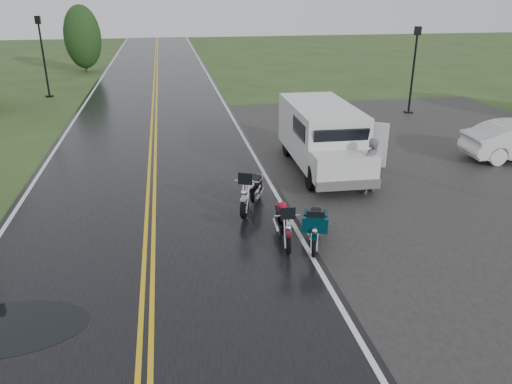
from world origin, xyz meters
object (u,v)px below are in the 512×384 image
person_at_van (370,167)px  lamp_post_far_right (413,71)px  motorcycle_teal (314,237)px  lamp_post_far_left (44,57)px  motorcycle_silver (244,199)px  motorcycle_red (288,234)px  van_white (313,156)px

person_at_van → lamp_post_far_right: lamp_post_far_right is taller
motorcycle_teal → lamp_post_far_left: bearing=132.9°
motorcycle_teal → lamp_post_far_right: (9.02, 13.54, 1.59)m
lamp_post_far_left → lamp_post_far_right: lamp_post_far_left is taller
motorcycle_silver → lamp_post_far_right: size_ratio=0.50×
motorcycle_teal → lamp_post_far_right: size_ratio=0.44×
motorcycle_red → motorcycle_teal: bearing=-18.2°
motorcycle_teal → person_at_van: size_ratio=1.08×
motorcycle_teal → motorcycle_silver: (-1.27, 2.36, 0.08)m
lamp_post_far_right → motorcycle_red: bearing=-125.8°
motorcycle_silver → lamp_post_far_right: 15.27m
van_white → person_at_van: bearing=-19.3°
motorcycle_red → lamp_post_far_right: bearing=59.0°
motorcycle_silver → person_at_van: (4.09, 1.24, 0.24)m
lamp_post_far_left → motorcycle_teal: bearing=-64.9°
motorcycle_red → van_white: size_ratio=0.34×
motorcycle_red → motorcycle_silver: bearing=113.1°
motorcycle_teal → lamp_post_far_left: 23.55m
motorcycle_silver → lamp_post_far_right: bearing=71.1°
lamp_post_far_left → motorcycle_red: bearing=-65.9°
motorcycle_silver → lamp_post_far_left: size_ratio=0.47×
motorcycle_red → lamp_post_far_right: 16.47m
motorcycle_teal → motorcycle_silver: size_ratio=0.88×
motorcycle_silver → van_white: van_white is taller
lamp_post_far_right → van_white: bearing=-130.1°
motorcycle_silver → lamp_post_far_left: lamp_post_far_left is taller
person_at_van → lamp_post_far_right: bearing=-153.8°
motorcycle_red → person_at_van: bearing=49.6°
motorcycle_teal → person_at_van: (2.81, 3.61, 0.32)m
van_white → lamp_post_far_right: lamp_post_far_right is taller
motorcycle_red → lamp_post_far_right: lamp_post_far_right is taller
motorcycle_silver → motorcycle_teal: bearing=-38.0°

